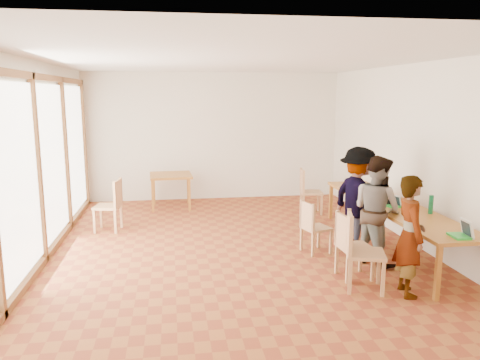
% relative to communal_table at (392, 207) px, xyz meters
% --- Properties ---
extents(ground, '(8.00, 8.00, 0.00)m').
position_rel_communal_table_xyz_m(ground, '(-2.50, 0.18, -0.70)').
color(ground, '#995025').
rests_on(ground, ground).
extents(wall_back, '(6.00, 0.10, 3.00)m').
position_rel_communal_table_xyz_m(wall_back, '(-2.50, 4.18, 0.80)').
color(wall_back, '#EDE4CD').
rests_on(wall_back, ground).
extents(wall_front, '(6.00, 0.10, 3.00)m').
position_rel_communal_table_xyz_m(wall_front, '(-2.50, -3.82, 0.80)').
color(wall_front, '#EDE4CD').
rests_on(wall_front, ground).
extents(wall_right, '(0.10, 8.00, 3.00)m').
position_rel_communal_table_xyz_m(wall_right, '(0.50, 0.18, 0.80)').
color(wall_right, '#EDE4CD').
rests_on(wall_right, ground).
extents(window_wall, '(0.10, 8.00, 3.00)m').
position_rel_communal_table_xyz_m(window_wall, '(-5.46, 0.18, 0.80)').
color(window_wall, white).
rests_on(window_wall, ground).
extents(ceiling, '(6.00, 8.00, 0.04)m').
position_rel_communal_table_xyz_m(ceiling, '(-2.50, 0.18, 2.32)').
color(ceiling, white).
rests_on(ceiling, wall_back).
extents(communal_table, '(0.80, 4.00, 0.75)m').
position_rel_communal_table_xyz_m(communal_table, '(0.00, 0.00, 0.00)').
color(communal_table, '#A36324').
rests_on(communal_table, ground).
extents(side_table, '(0.90, 0.90, 0.75)m').
position_rel_communal_table_xyz_m(side_table, '(-3.54, 3.38, -0.03)').
color(side_table, '#A36324').
rests_on(side_table, ground).
extents(chair_near, '(0.59, 0.59, 0.54)m').
position_rel_communal_table_xyz_m(chair_near, '(-1.18, -1.45, -0.08)').
color(chair_near, tan).
rests_on(chair_near, ground).
extents(chair_mid, '(0.45, 0.45, 0.48)m').
position_rel_communal_table_xyz_m(chair_mid, '(-1.15, -1.09, -0.14)').
color(chair_mid, tan).
rests_on(chair_mid, ground).
extents(chair_far, '(0.48, 0.48, 0.44)m').
position_rel_communal_table_xyz_m(chair_far, '(-1.34, -0.02, -0.19)').
color(chair_far, tan).
rests_on(chair_far, ground).
extents(chair_empty, '(0.49, 0.49, 0.50)m').
position_rel_communal_table_xyz_m(chair_empty, '(-0.70, 2.44, -0.13)').
color(chair_empty, tan).
rests_on(chair_empty, ground).
extents(chair_spare, '(0.52, 0.52, 0.51)m').
position_rel_communal_table_xyz_m(chair_spare, '(-4.60, 1.70, -0.11)').
color(chair_spare, tan).
rests_on(chair_spare, ground).
extents(person_near, '(0.44, 0.60, 1.53)m').
position_rel_communal_table_xyz_m(person_near, '(-0.60, -1.70, 0.06)').
color(person_near, gray).
rests_on(person_near, ground).
extents(person_mid, '(0.86, 0.96, 1.62)m').
position_rel_communal_table_xyz_m(person_mid, '(-0.53, -0.58, 0.11)').
color(person_mid, gray).
rests_on(person_mid, ground).
extents(person_far, '(0.91, 1.22, 1.68)m').
position_rel_communal_table_xyz_m(person_far, '(-0.55, 0.07, 0.14)').
color(person_far, gray).
rests_on(person_far, ground).
extents(laptop_near, '(0.25, 0.28, 0.22)m').
position_rel_communal_table_xyz_m(laptop_near, '(0.04, -1.80, 0.11)').
color(laptop_near, green).
rests_on(laptop_near, communal_table).
extents(laptop_mid, '(0.26, 0.28, 0.19)m').
position_rel_communal_table_xyz_m(laptop_mid, '(-0.06, -0.17, 0.10)').
color(laptop_mid, green).
rests_on(laptop_mid, communal_table).
extents(laptop_far, '(0.19, 0.22, 0.18)m').
position_rel_communal_table_xyz_m(laptop_far, '(0.00, 0.73, 0.10)').
color(laptop_far, green).
rests_on(laptop_far, communal_table).
extents(yellow_mug, '(0.13, 0.13, 0.09)m').
position_rel_communal_table_xyz_m(yellow_mug, '(-0.08, 1.73, 0.09)').
color(yellow_mug, gold).
rests_on(yellow_mug, communal_table).
extents(green_bottle, '(0.07, 0.07, 0.28)m').
position_rel_communal_table_xyz_m(green_bottle, '(0.27, -0.67, 0.19)').
color(green_bottle, '#106937').
rests_on(green_bottle, communal_table).
extents(clear_glass, '(0.07, 0.07, 0.09)m').
position_rel_communal_table_xyz_m(clear_glass, '(-0.06, 1.27, 0.09)').
color(clear_glass, silver).
rests_on(clear_glass, communal_table).
extents(condiment_cup, '(0.08, 0.08, 0.06)m').
position_rel_communal_table_xyz_m(condiment_cup, '(-0.19, 0.57, 0.08)').
color(condiment_cup, white).
rests_on(condiment_cup, communal_table).
extents(pink_phone, '(0.05, 0.10, 0.01)m').
position_rel_communal_table_xyz_m(pink_phone, '(0.05, 0.54, 0.05)').
color(pink_phone, '#EA4F81').
rests_on(pink_phone, communal_table).
extents(black_pouch, '(0.16, 0.26, 0.09)m').
position_rel_communal_table_xyz_m(black_pouch, '(-0.16, 0.01, 0.09)').
color(black_pouch, black).
rests_on(black_pouch, communal_table).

